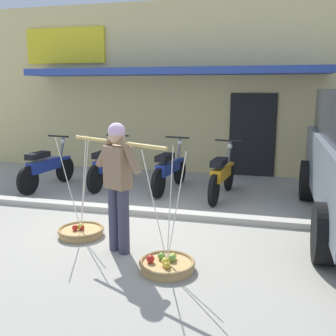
# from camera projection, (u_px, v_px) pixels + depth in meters

# --- Properties ---
(ground_plane) EXTENTS (90.00, 90.00, 0.00)m
(ground_plane) POSITION_uv_depth(u_px,v_px,m) (126.00, 228.00, 6.07)
(ground_plane) COLOR #9E998C
(sidewalk_curb) EXTENTS (20.00, 0.24, 0.10)m
(sidewalk_curb) POSITION_uv_depth(u_px,v_px,m) (140.00, 211.00, 6.73)
(sidewalk_curb) COLOR #BAB4A5
(sidewalk_curb) RESTS_ON ground
(fruit_vendor) EXTENTS (1.52, 0.79, 1.70)m
(fruit_vendor) POSITION_uv_depth(u_px,v_px,m) (118.00, 179.00, 5.01)
(fruit_vendor) COLOR #38384C
(fruit_vendor) RESTS_ON ground
(fruit_basket_left_side) EXTENTS (0.67, 0.67, 1.45)m
(fruit_basket_left_side) POSITION_uv_depth(u_px,v_px,m) (167.00, 264.00, 4.65)
(fruit_basket_left_side) COLOR tan
(fruit_basket_left_side) RESTS_ON ground
(fruit_basket_right_side) EXTENTS (0.67, 0.67, 1.45)m
(fruit_basket_right_side) POSITION_uv_depth(u_px,v_px,m) (81.00, 231.00, 5.73)
(fruit_basket_right_side) COLOR tan
(fruit_basket_right_side) RESTS_ON ground
(motorcycle_nearest_shop) EXTENTS (0.54, 1.82, 1.09)m
(motorcycle_nearest_shop) POSITION_uv_depth(u_px,v_px,m) (46.00, 167.00, 8.40)
(motorcycle_nearest_shop) COLOR black
(motorcycle_nearest_shop) RESTS_ON ground
(motorcycle_second_in_row) EXTENTS (0.54, 1.82, 1.09)m
(motorcycle_second_in_row) POSITION_uv_depth(u_px,v_px,m) (108.00, 166.00, 8.54)
(motorcycle_second_in_row) COLOR black
(motorcycle_second_in_row) RESTS_ON ground
(motorcycle_third_in_row) EXTENTS (0.54, 1.82, 1.09)m
(motorcycle_third_in_row) POSITION_uv_depth(u_px,v_px,m) (169.00, 169.00, 8.18)
(motorcycle_third_in_row) COLOR black
(motorcycle_third_in_row) RESTS_ON ground
(motorcycle_end_of_row) EXTENTS (0.54, 1.82, 1.09)m
(motorcycle_end_of_row) POSITION_uv_depth(u_px,v_px,m) (222.00, 175.00, 7.66)
(motorcycle_end_of_row) COLOR black
(motorcycle_end_of_row) RESTS_ON ground
(storefront_building) EXTENTS (13.00, 6.00, 4.20)m
(storefront_building) POSITION_uv_depth(u_px,v_px,m) (194.00, 89.00, 12.15)
(storefront_building) COLOR #DBC684
(storefront_building) RESTS_ON ground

